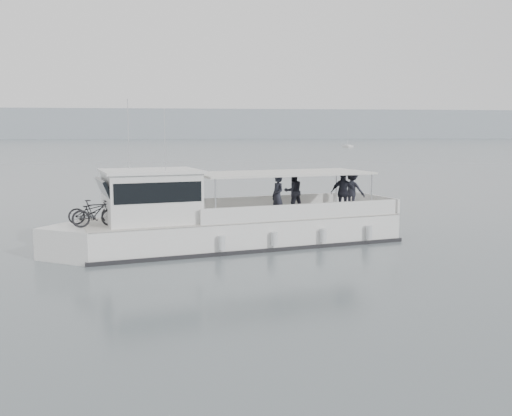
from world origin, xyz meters
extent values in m
plane|color=#4F595E|center=(0.00, 0.00, 0.00)|extent=(1400.00, 1400.00, 0.00)
cube|color=#939EA8|center=(0.00, 560.00, 14.00)|extent=(1400.00, 90.00, 28.00)
cube|color=white|center=(-0.36, 1.18, 0.50)|extent=(13.84, 6.84, 1.45)
cube|color=white|center=(-6.83, -0.51, 0.50)|extent=(3.51, 3.51, 1.45)
cube|color=beige|center=(-0.36, 1.18, 1.23)|extent=(13.84, 6.84, 0.07)
cube|color=black|center=(-0.36, 1.18, 0.06)|extent=(14.09, 7.02, 0.20)
cube|color=white|center=(1.14, 3.35, 1.56)|extent=(8.66, 2.37, 0.67)
cube|color=white|center=(2.01, 0.03, 1.56)|extent=(8.66, 2.37, 0.67)
cube|color=white|center=(6.05, 2.86, 1.56)|extent=(1.01, 3.48, 0.67)
cube|color=white|center=(-4.24, 0.17, 2.23)|extent=(4.21, 3.81, 2.01)
cube|color=black|center=(-5.92, -0.27, 2.40)|extent=(1.31, 2.85, 1.29)
cube|color=black|center=(-4.24, 0.17, 2.56)|extent=(4.01, 3.80, 0.78)
cube|color=white|center=(-4.24, 0.17, 3.29)|extent=(4.49, 4.09, 0.11)
cube|color=silver|center=(1.36, 1.63, 3.07)|extent=(8.18, 5.15, 0.09)
cylinder|color=silver|center=(-1.69, -0.78, 2.15)|extent=(0.08, 0.08, 1.84)
cylinder|color=silver|center=(-2.48, 2.24, 2.15)|extent=(0.08, 0.08, 1.84)
cylinder|color=silver|center=(5.21, 1.03, 2.15)|extent=(0.08, 0.08, 1.84)
cylinder|color=silver|center=(4.42, 4.05, 2.15)|extent=(0.08, 0.08, 1.84)
cylinder|color=silver|center=(-5.14, 0.97, 4.74)|extent=(0.04, 0.04, 2.90)
cylinder|color=silver|center=(-3.61, -0.48, 4.51)|extent=(0.04, 0.04, 2.45)
cylinder|color=silver|center=(-1.48, -1.14, 0.56)|extent=(0.33, 0.33, 0.56)
cylinder|color=silver|center=(0.67, -0.57, 0.56)|extent=(0.33, 0.33, 0.56)
cylinder|color=silver|center=(2.83, -0.01, 0.56)|extent=(0.33, 0.33, 0.56)
cylinder|color=silver|center=(4.99, 0.55, 0.56)|extent=(0.33, 0.33, 0.56)
imported|color=black|center=(-6.51, 0.03, 1.73)|extent=(2.02, 1.13, 1.00)
imported|color=black|center=(-6.29, -0.83, 1.76)|extent=(1.83, 0.93, 1.06)
imported|color=#21232C|center=(0.97, 0.49, 2.16)|extent=(0.66, 0.80, 1.87)
imported|color=#21232C|center=(2.03, 2.61, 2.16)|extent=(1.07, 0.94, 1.87)
imported|color=#21232C|center=(4.12, 1.66, 2.16)|extent=(1.19, 0.80, 1.87)
imported|color=#21232C|center=(4.92, 3.02, 2.16)|extent=(1.39, 1.26, 1.87)
cube|color=white|center=(54.23, 177.42, 0.30)|extent=(2.81, 6.00, 0.75)
cube|color=white|center=(54.23, 177.42, 0.62)|extent=(1.94, 2.27, 0.45)
cylinder|color=silver|center=(54.23, 177.42, 3.77)|extent=(0.08, 0.08, 6.34)
camera|label=1|loc=(-2.73, -22.96, 4.77)|focal=40.00mm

